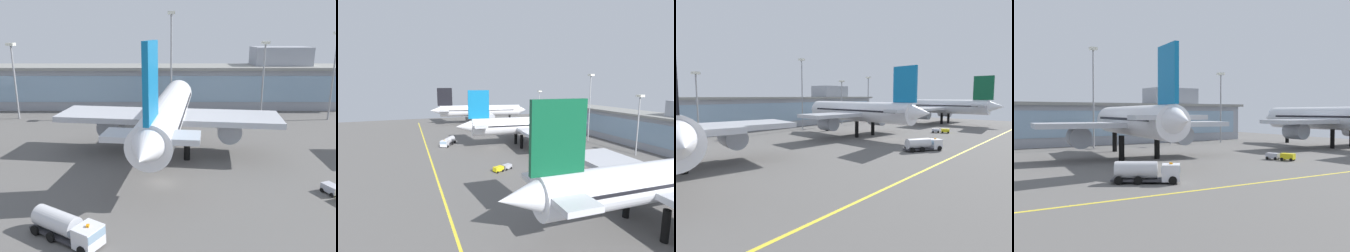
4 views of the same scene
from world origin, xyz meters
The scene contains 10 objects.
ground_plane centered at (0.00, 0.00, 0.00)m, with size 180.00×180.00×0.00m, color #5B5956.
taxiway_centreline_stripe centered at (0.00, -22.00, 0.01)m, with size 144.00×0.50×0.01m, color yellow.
terminal_building centered at (1.84, 53.10, 6.56)m, with size 116.15×14.00×17.29m.
airliner_near_right centered at (1.07, 12.58, 7.47)m, with size 39.89×50.49×20.39m.
airliner_far_right centered at (57.99, 9.22, 7.59)m, with size 41.67×54.23×20.72m.
fuel_tanker_truck centered at (-9.53, -14.40, 1.51)m, with size 8.99×6.78×2.90m.
baggage_tug_near centered at (24.00, -5.26, 0.79)m, with size 3.67×5.74×1.40m.
apron_light_mast_centre centered at (25.15, 39.87, 12.99)m, with size 1.80×1.80×19.23m.
apron_light_mast_east centered at (1.88, 39.64, 16.90)m, with size 1.80×1.80×26.24m.
apron_light_mast_far_east centered at (41.56, 37.29, 14.28)m, with size 1.80×1.80×21.51m.
Camera 4 is at (-33.51, -61.68, 9.35)m, focal length 42.99 mm.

